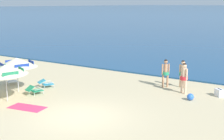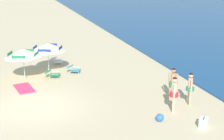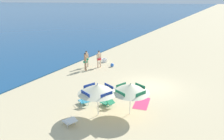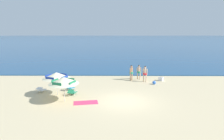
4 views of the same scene
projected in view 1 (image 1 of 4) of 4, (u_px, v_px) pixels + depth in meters
name	position (u px, v px, depth m)	size (l,w,h in m)	color
ground_plane	(79.00, 117.00, 14.24)	(800.00, 800.00, 0.00)	#CCB78C
beach_umbrella_striped_main	(17.00, 62.00, 17.98)	(3.23, 3.23, 2.02)	silver
beach_umbrella_striped_second	(5.00, 70.00, 16.13)	(2.96, 2.97, 1.98)	silver
lounge_chair_under_umbrella	(34.00, 90.00, 17.66)	(0.76, 1.01, 0.53)	#1E7F56
lounge_chair_beside_umbrella	(10.00, 80.00, 19.79)	(0.78, 0.98, 0.49)	white
lounge_chair_facing_sea	(46.00, 83.00, 19.11)	(0.89, 1.02, 0.51)	teal
person_standing_near_shore	(166.00, 71.00, 19.07)	(0.41, 0.41, 1.70)	tan
person_standing_beside	(184.00, 76.00, 17.75)	(0.47, 0.42, 1.73)	beige
person_wading_in	(183.00, 72.00, 18.98)	(0.48, 0.41, 1.66)	#D8A87F
cooler_box	(219.00, 93.00, 17.32)	(0.60, 0.59, 0.43)	white
beach_ball	(190.00, 97.00, 16.62)	(0.36, 0.36, 0.36)	blue
beach_towel	(27.00, 108.00, 15.47)	(0.90, 1.80, 0.01)	#DB3866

